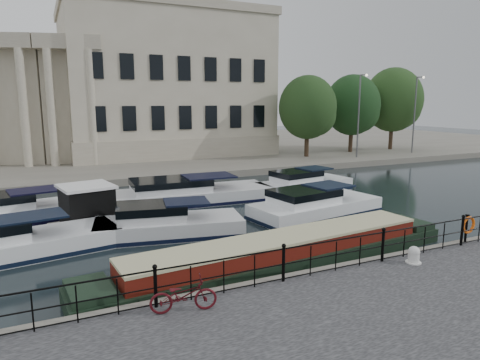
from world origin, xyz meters
The scene contains 12 objects.
ground_plane centered at (0.00, 0.00, 0.00)m, with size 160.00×160.00×0.00m, color black.
far_bank centered at (0.00, 39.00, 0.28)m, with size 120.00×42.00×0.55m, color #6B665B.
railing centered at (0.00, -2.25, 1.20)m, with size 24.14×0.14×1.22m.
civic_building centered at (-1.00, 34.71, 7.04)m, with size 53.55×31.84×16.85m.
lamp_posts centered at (26.00, 20.70, 4.80)m, with size 8.24×1.55×8.07m.
bicycle centered at (-3.40, -2.82, 1.02)m, with size 0.62×1.77×0.93m, color #4A0D13.
mooring_bollard centered at (4.88, -2.83, 0.83)m, with size 0.53×0.53×0.59m.
life_ring_post centered at (8.43, -2.17, 1.27)m, with size 0.70×0.19×1.15m.
narrowboat centered at (1.29, -0.07, 0.37)m, with size 15.29×3.33×1.56m.
harbour_hut centered at (-4.72, 8.28, 0.95)m, with size 3.66×3.24×2.20m.
cabin_cruisers centered at (-0.36, 8.41, 0.37)m, with size 25.70×9.90×1.99m.
trees centered at (25.36, 24.15, 5.62)m, with size 18.85×7.70×9.33m.
Camera 1 is at (-6.50, -13.00, 6.05)m, focal length 32.00 mm.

